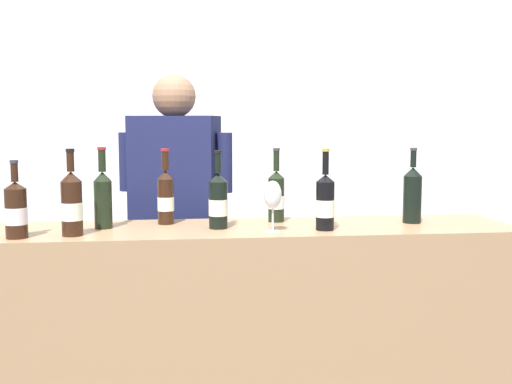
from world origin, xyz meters
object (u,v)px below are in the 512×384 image
(wine_bottle_3, at_px, (325,202))
(wine_bottle_7, at_px, (218,201))
(wine_bottle_5, at_px, (276,196))
(wine_bottle_1, at_px, (166,196))
(person_server, at_px, (176,244))
(wine_bottle_6, at_px, (16,210))
(wine_bottle_0, at_px, (103,197))
(wine_glass, at_px, (273,197))
(wine_bottle_4, at_px, (412,194))
(wine_bottle_2, at_px, (72,204))

(wine_bottle_3, height_order, wine_bottle_7, wine_bottle_3)
(wine_bottle_3, height_order, wine_bottle_5, wine_bottle_3)
(wine_bottle_1, bearing_deg, person_server, 84.78)
(wine_bottle_6, xyz_separation_m, wine_bottle_7, (0.79, 0.13, 0.01))
(wine_bottle_1, height_order, wine_bottle_7, wine_bottle_1)
(wine_bottle_1, xyz_separation_m, person_server, (0.04, 0.42, -0.30))
(wine_bottle_5, distance_m, wine_bottle_7, 0.31)
(wine_bottle_0, xyz_separation_m, wine_glass, (0.70, -0.17, 0.01))
(wine_bottle_0, height_order, wine_glass, wine_bottle_0)
(wine_bottle_3, bearing_deg, wine_glass, -175.69)
(wine_bottle_4, relative_size, wine_bottle_6, 1.11)
(person_server, bearing_deg, wine_glass, -59.37)
(wine_bottle_2, bearing_deg, wine_bottle_6, -171.89)
(wine_bottle_1, xyz_separation_m, wine_bottle_7, (0.22, -0.14, -0.01))
(wine_bottle_0, height_order, wine_bottle_4, wine_bottle_0)
(wine_glass, bearing_deg, wine_bottle_3, 4.31)
(wine_bottle_5, bearing_deg, wine_bottle_4, -9.93)
(wine_bottle_3, relative_size, person_server, 0.20)
(wine_bottle_2, xyz_separation_m, wine_bottle_7, (0.58, 0.10, -0.01))
(wine_bottle_0, height_order, wine_bottle_1, wine_bottle_0)
(wine_glass, bearing_deg, wine_bottle_4, 13.48)
(wine_bottle_1, bearing_deg, wine_bottle_4, -5.10)
(wine_bottle_1, xyz_separation_m, wine_glass, (0.44, -0.25, 0.02))
(wine_bottle_2, height_order, person_server, person_server)
(wine_bottle_6, distance_m, person_server, 0.96)
(wine_bottle_5, bearing_deg, wine_bottle_2, -163.53)
(wine_bottle_7, height_order, person_server, person_server)
(wine_bottle_6, distance_m, wine_bottle_7, 0.80)
(wine_bottle_6, bearing_deg, wine_bottle_7, 9.46)
(wine_bottle_6, relative_size, person_server, 0.18)
(wine_bottle_3, relative_size, wine_bottle_4, 1.01)
(wine_bottle_2, relative_size, wine_glass, 1.64)
(wine_bottle_0, bearing_deg, wine_bottle_1, 17.58)
(wine_glass, xyz_separation_m, person_server, (-0.40, 0.67, -0.32))
(wine_glass, height_order, person_server, person_server)
(wine_bottle_6, height_order, person_server, person_server)
(wine_bottle_2, distance_m, wine_glass, 0.80)
(person_server, bearing_deg, wine_bottle_0, -120.61)
(wine_bottle_4, relative_size, wine_glass, 1.59)
(wine_bottle_5, height_order, person_server, person_server)
(wine_bottle_2, bearing_deg, wine_bottle_4, 5.82)
(wine_bottle_5, relative_size, wine_bottle_7, 1.01)
(wine_bottle_4, bearing_deg, wine_bottle_7, -176.98)
(wine_bottle_5, height_order, wine_bottle_6, wine_bottle_5)
(wine_bottle_3, distance_m, wine_bottle_6, 1.22)
(person_server, bearing_deg, wine_bottle_1, -95.22)
(wine_bottle_2, xyz_separation_m, wine_bottle_4, (1.45, 0.15, 0.00))
(wine_bottle_2, height_order, wine_glass, wine_bottle_2)
(wine_bottle_2, relative_size, wine_bottle_3, 1.01)
(wine_bottle_6, height_order, wine_glass, wine_bottle_6)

